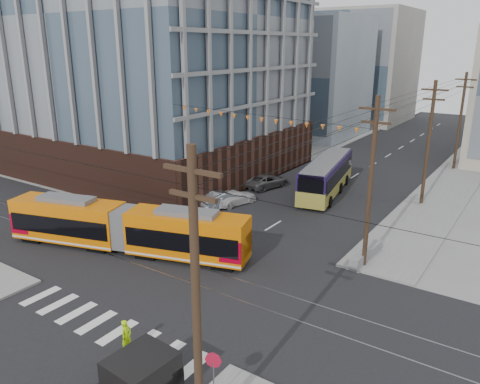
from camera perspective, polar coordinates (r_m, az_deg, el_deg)
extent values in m
plane|color=slate|center=(27.46, -11.09, -13.00)|extent=(160.00, 160.00, 0.00)
cube|color=#381E16|center=(55.58, -11.54, 17.67)|extent=(30.00, 25.00, 28.60)
cube|color=#8C99A5|center=(76.61, 7.51, 13.74)|extent=(18.00, 16.00, 18.00)
cube|color=gray|center=(93.81, 14.91, 14.59)|extent=(16.00, 18.00, 20.00)
cylinder|color=black|center=(15.87, -5.34, -14.02)|extent=(0.30, 0.30, 11.00)
cylinder|color=black|center=(73.38, 27.20, 9.09)|extent=(0.30, 0.30, 11.00)
imported|color=#A6B1C0|center=(41.50, -2.05, -0.89)|extent=(2.87, 4.64, 1.44)
imported|color=silver|center=(42.17, -0.71, -0.67)|extent=(2.88, 4.82, 1.31)
imported|color=#4B4B4B|center=(47.29, 3.32, 1.34)|extent=(3.41, 5.26, 1.35)
imported|color=#B1ED0A|center=(23.36, -13.69, -16.73)|extent=(0.48, 0.66, 1.67)
cube|color=slate|center=(32.57, 15.08, -7.43)|extent=(1.15, 4.07, 0.80)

